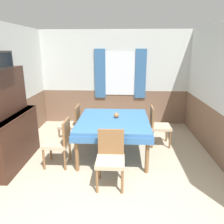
# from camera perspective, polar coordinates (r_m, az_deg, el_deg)

# --- Properties ---
(wall_back) EXTENTS (4.49, 0.10, 2.60)m
(wall_back) POSITION_cam_1_polar(r_m,az_deg,el_deg) (6.20, 0.77, 8.87)
(wall_back) COLOR silver
(wall_back) RESTS_ON ground_plane
(wall_left) EXTENTS (0.05, 4.40, 2.60)m
(wall_left) POSITION_cam_1_polar(r_m,az_deg,el_deg) (4.79, -26.04, 4.91)
(wall_left) COLOR silver
(wall_left) RESTS_ON ground_plane
(wall_right) EXTENTS (0.05, 4.40, 2.60)m
(wall_right) POSITION_cam_1_polar(r_m,az_deg,el_deg) (4.58, 26.48, 4.39)
(wall_right) COLOR silver
(wall_right) RESTS_ON ground_plane
(dining_table) EXTENTS (1.42, 1.58, 0.75)m
(dining_table) POSITION_cam_1_polar(r_m,az_deg,el_deg) (4.38, 0.38, -3.16)
(dining_table) COLOR #386BA8
(dining_table) RESTS_ON ground_plane
(chair_right_far) EXTENTS (0.44, 0.44, 0.88)m
(chair_right_far) POSITION_cam_1_polar(r_m,az_deg,el_deg) (4.97, 11.79, -3.22)
(chair_right_far) COLOR brown
(chair_right_far) RESTS_ON ground_plane
(chair_left_far) EXTENTS (0.44, 0.44, 0.88)m
(chair_left_far) POSITION_cam_1_polar(r_m,az_deg,el_deg) (5.04, -10.35, -2.86)
(chair_left_far) COLOR brown
(chair_left_far) RESTS_ON ground_plane
(chair_left_near) EXTENTS (0.44, 0.44, 0.88)m
(chair_left_near) POSITION_cam_1_polar(r_m,az_deg,el_deg) (4.14, -13.45, -7.37)
(chair_left_near) COLOR brown
(chair_left_near) RESTS_ON ground_plane
(chair_head_near) EXTENTS (0.44, 0.44, 0.88)m
(chair_head_near) POSITION_cam_1_polar(r_m,az_deg,el_deg) (3.50, -0.39, -11.49)
(chair_head_near) COLOR brown
(chair_head_near) RESTS_ON ground_plane
(sideboard) EXTENTS (0.46, 1.44, 1.79)m
(sideboard) POSITION_cam_1_polar(r_m,az_deg,el_deg) (4.39, -25.27, -3.37)
(sideboard) COLOR #3D2319
(sideboard) RESTS_ON ground_plane
(vase) EXTENTS (0.11, 0.11, 0.11)m
(vase) POSITION_cam_1_polar(r_m,az_deg,el_deg) (4.42, 1.15, -0.86)
(vase) COLOR #B26B38
(vase) RESTS_ON dining_table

